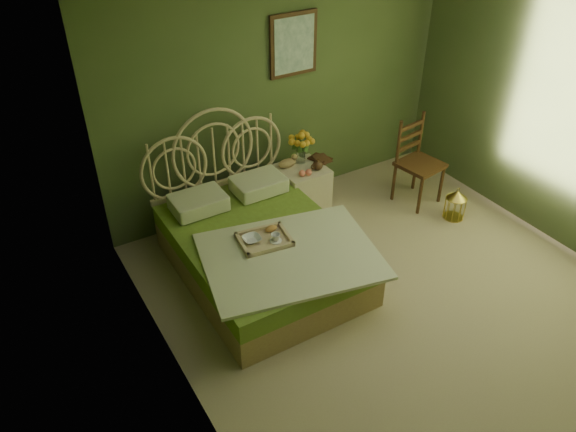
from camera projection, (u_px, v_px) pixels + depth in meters
floor at (409, 310)px, 5.01m from camera, size 4.50×4.50×0.00m
ceiling at (460, 10)px, 3.53m from camera, size 4.50×4.50×0.00m
wall_back at (281, 89)px, 5.86m from camera, size 4.00×0.00×4.00m
wall_left at (185, 274)px, 3.43m from camera, size 0.00×4.50×4.50m
wall_art at (294, 45)px, 5.64m from camera, size 0.54×0.04×0.64m
bed at (259, 246)px, 5.30m from camera, size 1.70×2.14×1.33m
nightstand at (302, 182)px, 6.15m from camera, size 0.48×0.49×0.96m
chair at (416, 155)px, 6.23m from camera, size 0.50×0.50×0.99m
birdcage at (455, 205)px, 6.11m from camera, size 0.22×0.22×0.34m
book_lower at (316, 162)px, 6.12m from camera, size 0.25×0.28×0.02m
book_upper at (316, 160)px, 6.11m from camera, size 0.18×0.23×0.02m
cereal_bowl at (252, 239)px, 4.99m from camera, size 0.17×0.17×0.04m
coffee_cup at (276, 238)px, 4.97m from camera, size 0.09×0.09×0.08m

